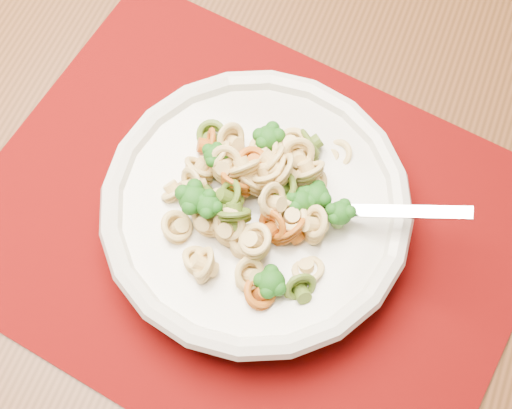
% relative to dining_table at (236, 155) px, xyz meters
% --- Properties ---
extents(dining_table, '(1.43, 0.95, 0.73)m').
position_rel_dining_table_xyz_m(dining_table, '(0.00, 0.00, 0.00)').
color(dining_table, '#583018').
rests_on(dining_table, ground).
extents(placemat, '(0.52, 0.42, 0.00)m').
position_rel_dining_table_xyz_m(placemat, '(0.07, -0.11, 0.10)').
color(placemat, '#570603').
rests_on(placemat, dining_table).
extents(pasta_bowl, '(0.27, 0.27, 0.05)m').
position_rel_dining_table_xyz_m(pasta_bowl, '(0.07, -0.10, 0.13)').
color(pasta_bowl, beige).
rests_on(pasta_bowl, placemat).
extents(pasta_broccoli_heap, '(0.23, 0.23, 0.06)m').
position_rel_dining_table_xyz_m(pasta_broccoli_heap, '(0.07, -0.10, 0.15)').
color(pasta_broccoli_heap, '#DAB66C').
rests_on(pasta_broccoli_heap, pasta_bowl).
extents(fork, '(0.18, 0.07, 0.08)m').
position_rel_dining_table_xyz_m(fork, '(0.11, -0.09, 0.15)').
color(fork, silver).
rests_on(fork, pasta_bowl).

